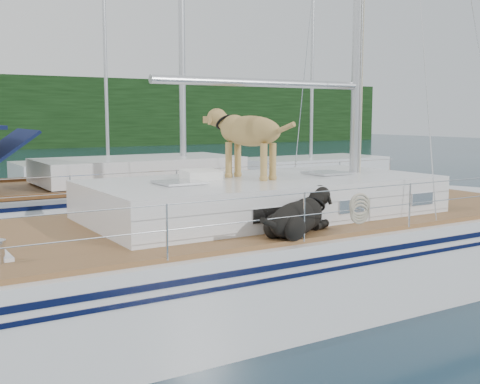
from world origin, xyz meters
TOP-DOWN VIEW (x-y plane):
  - ground at (0.00, 0.00)m, footprint 120.00×120.00m
  - main_sailboat at (0.10, -0.01)m, footprint 12.00×3.91m
  - neighbor_sailboat at (0.28, 6.29)m, footprint 11.00×3.50m
  - bg_boat_center at (4.00, 16.00)m, footprint 7.20×3.00m
  - bg_boat_east at (12.00, 13.00)m, footprint 6.40×3.00m

SIDE VIEW (x-z plane):
  - ground at x=0.00m, z-range 0.00..0.00m
  - bg_boat_center at x=4.00m, z-range -5.37..6.28m
  - bg_boat_east at x=12.00m, z-range -5.37..6.28m
  - neighbor_sailboat at x=0.28m, z-range -6.02..7.28m
  - main_sailboat at x=0.10m, z-range -6.32..7.69m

